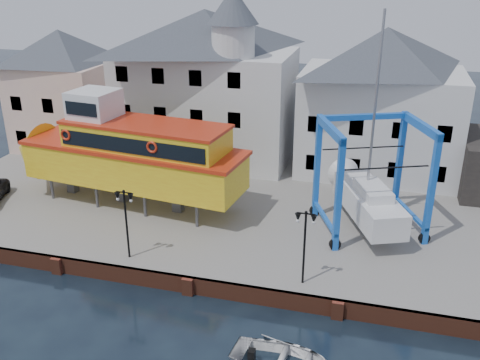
# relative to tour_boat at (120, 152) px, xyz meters

# --- Properties ---
(ground) EXTENTS (140.00, 140.00, 0.00)m
(ground) POSITION_rel_tour_boat_xyz_m (7.77, -8.10, -4.66)
(ground) COLOR black
(ground) RESTS_ON ground
(hardstanding) EXTENTS (44.00, 22.00, 1.00)m
(hardstanding) POSITION_rel_tour_boat_xyz_m (7.77, 2.90, -4.16)
(hardstanding) COLOR slate
(hardstanding) RESTS_ON ground
(quay_wall) EXTENTS (44.00, 0.47, 1.00)m
(quay_wall) POSITION_rel_tour_boat_xyz_m (7.77, -7.99, -4.16)
(quay_wall) COLOR brown
(quay_wall) RESTS_ON ground
(building_pink) EXTENTS (8.00, 7.00, 10.30)m
(building_pink) POSITION_rel_tour_boat_xyz_m (-10.23, 9.90, 1.49)
(building_pink) COLOR beige
(building_pink) RESTS_ON hardstanding
(building_white_main) EXTENTS (14.00, 8.30, 14.00)m
(building_white_main) POSITION_rel_tour_boat_xyz_m (2.90, 10.29, 2.68)
(building_white_main) COLOR silver
(building_white_main) RESTS_ON hardstanding
(building_white_right) EXTENTS (12.00, 8.00, 11.20)m
(building_white_right) POSITION_rel_tour_boat_xyz_m (16.77, 10.90, 1.94)
(building_white_right) COLOR silver
(building_white_right) RESTS_ON hardstanding
(lamp_post_left) EXTENTS (1.12, 0.32, 4.20)m
(lamp_post_left) POSITION_rel_tour_boat_xyz_m (3.77, -6.90, -0.49)
(lamp_post_left) COLOR black
(lamp_post_left) RESTS_ON hardstanding
(lamp_post_right) EXTENTS (1.12, 0.32, 4.20)m
(lamp_post_right) POSITION_rel_tour_boat_xyz_m (13.77, -6.90, -0.49)
(lamp_post_right) COLOR black
(lamp_post_right) RESTS_ON hardstanding
(tour_boat) EXTENTS (18.20, 6.38, 7.76)m
(tour_boat) POSITION_rel_tour_boat_xyz_m (0.00, 0.00, 0.00)
(tour_boat) COLOR #59595E
(tour_boat) RESTS_ON hardstanding
(travel_lift) EXTENTS (7.59, 8.99, 13.31)m
(travel_lift) POSITION_rel_tour_boat_xyz_m (16.40, 0.96, -1.44)
(travel_lift) COLOR blue
(travel_lift) RESTS_ON hardstanding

